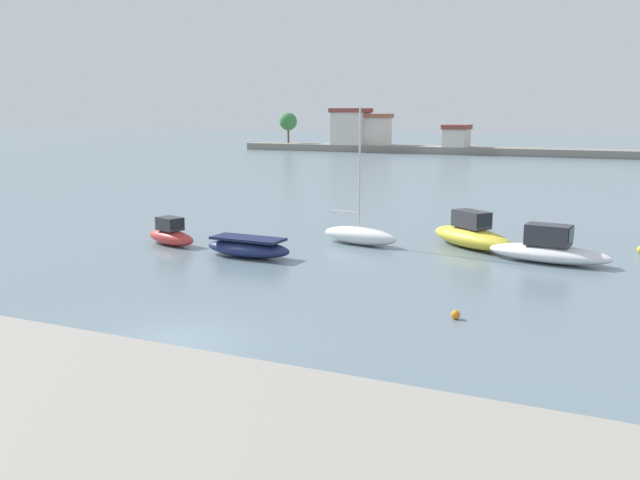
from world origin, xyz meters
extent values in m
plane|color=slate|center=(0.00, 0.00, 0.00)|extent=(400.00, 400.00, 0.00)
ellipsoid|color=#C63833|center=(-9.28, 12.26, 0.38)|extent=(3.58, 2.11, 0.76)
cube|color=#333338|center=(-9.35, 12.29, 1.09)|extent=(1.49, 1.25, 0.66)
cube|color=black|center=(-8.74, 12.09, 1.16)|extent=(0.32, 0.80, 0.46)
ellipsoid|color=navy|center=(-4.20, 11.35, 0.41)|extent=(4.40, 1.73, 0.82)
cube|color=#161E41|center=(-4.20, 11.35, 0.88)|extent=(3.52, 1.45, 0.12)
ellipsoid|color=white|center=(-0.57, 16.40, 0.45)|extent=(4.40, 2.00, 0.91)
cylinder|color=silver|center=(-0.62, 16.41, 3.93)|extent=(0.10, 0.10, 6.04)
cylinder|color=#B7B7BC|center=(-1.48, 16.58, 1.61)|extent=(1.84, 0.42, 0.08)
ellipsoid|color=yellow|center=(4.81, 17.97, 0.51)|extent=(5.31, 4.56, 1.01)
cube|color=#333338|center=(4.77, 18.00, 1.43)|extent=(2.13, 1.95, 0.84)
cube|color=black|center=(5.53, 17.44, 1.52)|extent=(0.61, 0.79, 0.59)
ellipsoid|color=white|center=(8.75, 16.02, 0.40)|extent=(5.61, 2.46, 0.80)
cube|color=#333338|center=(8.67, 16.03, 1.26)|extent=(2.05, 1.36, 0.93)
cube|color=black|center=(9.63, 15.91, 1.35)|extent=(0.20, 1.02, 0.65)
sphere|color=orange|center=(6.98, 5.76, 0.15)|extent=(0.30, 0.30, 0.30)
cube|color=gray|center=(0.00, 94.43, 0.57)|extent=(103.35, 6.18, 1.14)
cube|color=beige|center=(-32.45, 93.63, 3.86)|extent=(5.63, 4.64, 5.42)
cube|color=brown|center=(-32.45, 93.63, 6.92)|extent=(6.20, 5.11, 0.70)
cube|color=beige|center=(-28.61, 94.76, 3.41)|extent=(4.80, 4.65, 4.52)
cube|color=#995B42|center=(-28.61, 94.76, 6.02)|extent=(5.28, 5.12, 0.70)
cube|color=beige|center=(-14.18, 93.69, 2.54)|extent=(3.55, 4.70, 2.80)
cube|color=brown|center=(-14.18, 93.69, 4.29)|extent=(3.90, 5.17, 0.70)
cylinder|color=brown|center=(-45.22, 95.13, 2.41)|extent=(0.36, 0.36, 2.54)
sphere|color=#387A3D|center=(-45.22, 95.13, 4.96)|extent=(3.17, 3.17, 3.17)
camera|label=1|loc=(11.90, -15.67, 6.71)|focal=38.29mm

